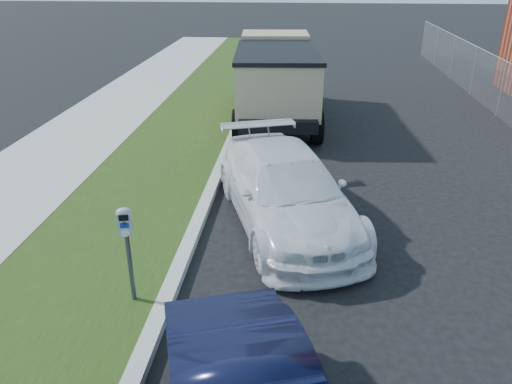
{
  "coord_description": "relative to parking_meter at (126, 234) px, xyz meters",
  "views": [
    {
      "loc": [
        -0.68,
        -7.1,
        4.78
      ],
      "look_at": [
        -1.4,
        1.0,
        1.0
      ],
      "focal_mm": 35.0,
      "sensor_mm": 36.0,
      "label": 1
    }
  ],
  "objects": [
    {
      "name": "white_wagon",
      "position": [
        2.17,
        2.95,
        -0.52
      ],
      "size": [
        3.52,
        5.39,
        1.45
      ],
      "primitive_type": "imported",
      "rotation": [
        0.0,
        0.0,
        0.32
      ],
      "color": "white",
      "rests_on": "ground"
    },
    {
      "name": "parking_meter",
      "position": [
        0.0,
        0.0,
        0.0
      ],
      "size": [
        0.24,
        0.18,
        1.53
      ],
      "rotation": [
        0.0,
        0.0,
        0.23
      ],
      "color": "#3F4247",
      "rests_on": "ground"
    },
    {
      "name": "streetside",
      "position": [
        -2.5,
        3.12,
        -1.18
      ],
      "size": [
        6.12,
        50.0,
        0.15
      ],
      "color": "#999990",
      "rests_on": "ground"
    },
    {
      "name": "dump_truck",
      "position": [
        1.59,
        10.25,
        0.15
      ],
      "size": [
        2.95,
        6.53,
        2.49
      ],
      "rotation": [
        0.0,
        0.0,
        0.07
      ],
      "color": "black",
      "rests_on": "ground"
    },
    {
      "name": "ground",
      "position": [
        3.06,
        1.12,
        -1.25
      ],
      "size": [
        120.0,
        120.0,
        0.0
      ],
      "primitive_type": "plane",
      "color": "black",
      "rests_on": "ground"
    }
  ]
}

